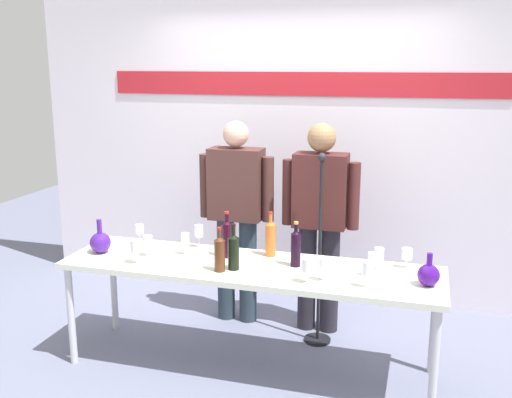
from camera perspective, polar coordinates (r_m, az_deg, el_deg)
name	(u,v)px	position (r m, az deg, el deg)	size (l,w,h in m)	color
ground_plane	(250,367)	(4.21, -0.60, -16.03)	(10.00, 10.00, 0.00)	slate
back_wall	(299,128)	(5.14, 4.22, 6.94)	(4.89, 0.11, 3.00)	white
display_table	(250,273)	(3.92, -0.62, -7.21)	(2.52, 0.68, 0.74)	silver
decanter_blue_left	(100,242)	(4.27, -14.91, -4.08)	(0.15, 0.15, 0.24)	#441C8B
decanter_blue_right	(429,275)	(3.68, 16.44, -7.07)	(0.13, 0.13, 0.21)	#421184
presenter_left	(236,209)	(4.62, -1.91, -1.00)	(0.61, 0.22, 1.62)	#27353F
presenter_right	(320,215)	(4.46, 6.24, -1.60)	(0.59, 0.22, 1.62)	#26232B
wine_bottle_0	(227,237)	(4.03, -2.85, -3.75)	(0.07, 0.07, 0.32)	black
wine_bottle_1	(233,250)	(3.79, -2.20, -5.01)	(0.07, 0.07, 0.31)	black
wine_bottle_2	(296,247)	(3.86, 3.89, -4.68)	(0.07, 0.07, 0.30)	black
wine_bottle_3	(271,237)	(4.05, 1.43, -3.75)	(0.07, 0.07, 0.31)	#CE6627
wine_bottle_4	(220,253)	(3.76, -3.56, -5.25)	(0.07, 0.07, 0.29)	#4F2916
wine_glass_left_0	(185,240)	(4.11, -6.90, -3.94)	(0.06, 0.06, 0.16)	white
wine_glass_left_1	(199,232)	(4.25, -5.59, -3.17)	(0.06, 0.06, 0.17)	white
wine_glass_left_2	(139,229)	(4.47, -11.28, -2.92)	(0.06, 0.06, 0.13)	white
wine_glass_left_3	(148,241)	(4.12, -10.49, -4.03)	(0.07, 0.07, 0.15)	white
wine_glass_left_4	(136,247)	(3.98, -11.63, -4.56)	(0.07, 0.07, 0.16)	white
wine_glass_right_0	(379,254)	(3.87, 11.89, -5.26)	(0.06, 0.06, 0.15)	white
wine_glass_right_1	(373,260)	(3.74, 11.31, -5.82)	(0.06, 0.06, 0.16)	white
wine_glass_right_2	(407,254)	(3.95, 14.47, -5.22)	(0.07, 0.07, 0.13)	white
wine_glass_right_3	(323,265)	(3.63, 6.58, -6.40)	(0.06, 0.06, 0.14)	white
wine_glass_right_4	(367,269)	(3.56, 10.73, -6.76)	(0.06, 0.06, 0.16)	white
wine_glass_right_5	(307,265)	(3.58, 4.98, -6.45)	(0.07, 0.07, 0.16)	white
microphone_stand	(319,282)	(4.39, 6.14, -8.02)	(0.20, 0.20, 1.44)	black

